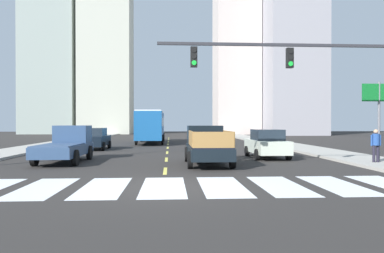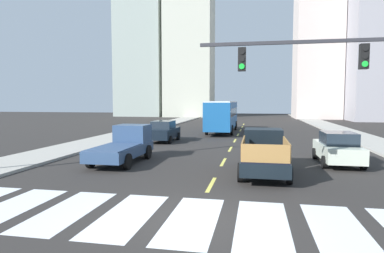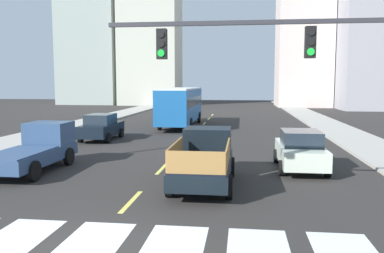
{
  "view_description": "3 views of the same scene",
  "coord_description": "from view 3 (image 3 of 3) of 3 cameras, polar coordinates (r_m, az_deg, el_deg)",
  "views": [
    {
      "loc": [
        0.22,
        -11.99,
        2.1
      ],
      "look_at": [
        1.62,
        11.37,
        1.88
      ],
      "focal_mm": 34.11,
      "sensor_mm": 36.0,
      "label": 1
    },
    {
      "loc": [
        1.74,
        -9.02,
        3.36
      ],
      "look_at": [
        -2.63,
        13.51,
        1.58
      ],
      "focal_mm": 31.0,
      "sensor_mm": 36.0,
      "label": 2
    },
    {
      "loc": [
        3.47,
        -8.13,
        3.77
      ],
      "look_at": [
        0.97,
        11.93,
        1.56
      ],
      "focal_mm": 37.59,
      "sensor_mm": 36.0,
      "label": 3
    }
  ],
  "objects": [
    {
      "name": "lane_dash_6",
      "position": [
        42.44,
        2.41,
        1.13
      ],
      "size": [
        0.16,
        2.4,
        0.01
      ],
      "primitive_type": "cube",
      "color": "#D7CC54",
      "rests_on": "ground"
    },
    {
      "name": "lane_dash_1",
      "position": [
        17.88,
        -4.26,
        -5.95
      ],
      "size": [
        0.16,
        2.4,
        0.01
      ],
      "primitive_type": "cube",
      "color": "#D7CC54",
      "rests_on": "ground"
    },
    {
      "name": "crosswalk_stripe_3",
      "position": [
        10.47,
        -25.64,
        -15.48
      ],
      "size": [
        1.42,
        4.0,
        0.01
      ],
      "primitive_type": "cube",
      "color": "silver",
      "rests_on": "ground"
    },
    {
      "name": "block_low_left",
      "position": [
        68.0,
        15.61,
        15.53
      ],
      "size": [
        8.03,
        9.18,
        30.04
      ],
      "primitive_type": "cube",
      "color": "beige",
      "rests_on": "ground"
    },
    {
      "name": "city_bus",
      "position": [
        34.78,
        -1.61,
        3.23
      ],
      "size": [
        2.72,
        10.8,
        3.32
      ],
      "rotation": [
        0.0,
        0.0,
        0.01
      ],
      "color": "#185596",
      "rests_on": "ground"
    },
    {
      "name": "lane_dash_4",
      "position": [
        32.53,
        0.95,
        -0.42
      ],
      "size": [
        0.16,
        2.4,
        0.01
      ],
      "primitive_type": "cube",
      "color": "#D7CC54",
      "rests_on": "ground"
    },
    {
      "name": "lane_dash_5",
      "position": [
        37.48,
        1.78,
        0.45
      ],
      "size": [
        0.16,
        2.4,
        0.01
      ],
      "primitive_type": "cube",
      "color": "#D7CC54",
      "rests_on": "ground"
    },
    {
      "name": "pickup_dark",
      "position": [
        18.77,
        -21.19,
        -2.93
      ],
      "size": [
        2.18,
        5.2,
        1.96
      ],
      "rotation": [
        0.0,
        0.0,
        -0.06
      ],
      "color": "navy",
      "rests_on": "ground"
    },
    {
      "name": "lane_dash_0",
      "position": [
        13.17,
        -8.62,
        -10.46
      ],
      "size": [
        0.16,
        2.4,
        0.01
      ],
      "primitive_type": "cube",
      "color": "#D7CC54",
      "rests_on": "ground"
    },
    {
      "name": "pickup_stakebed",
      "position": [
        15.13,
        1.84,
        -4.56
      ],
      "size": [
        2.18,
        5.2,
        1.96
      ],
      "rotation": [
        0.0,
        0.0,
        -0.04
      ],
      "color": "black",
      "rests_on": "ground"
    },
    {
      "name": "traffic_signal_gantry",
      "position": [
        11.69,
        22.32,
        8.12
      ],
      "size": [
        10.25,
        0.27,
        6.0
      ],
      "color": "#2D2D33",
      "rests_on": "ground"
    },
    {
      "name": "sedan_near_right",
      "position": [
        27.21,
        -12.74,
        -0.07
      ],
      "size": [
        2.02,
        4.4,
        1.72
      ],
      "rotation": [
        0.0,
        0.0,
        0.03
      ],
      "color": "black",
      "rests_on": "ground"
    },
    {
      "name": "sedan_near_left",
      "position": [
        18.12,
        15.11,
        -3.23
      ],
      "size": [
        2.02,
        4.4,
        1.72
      ],
      "rotation": [
        0.0,
        0.0,
        0.03
      ],
      "color": "silver",
      "rests_on": "ground"
    },
    {
      "name": "block_mid_right",
      "position": [
        76.01,
        -14.14,
        16.46
      ],
      "size": [
        10.23,
        9.01,
        35.03
      ],
      "primitive_type": "cube",
      "color": "gray",
      "rests_on": "ground"
    },
    {
      "name": "lane_dash_2",
      "position": [
        22.71,
        -1.77,
        -3.32
      ],
      "size": [
        0.16,
        2.4,
        0.01
      ],
      "primitive_type": "cube",
      "color": "#D7CC54",
      "rests_on": "ground"
    },
    {
      "name": "block_mid_left",
      "position": [
        64.47,
        24.57,
        14.42
      ],
      "size": [
        9.86,
        11.42,
        27.14
      ],
      "primitive_type": "cube",
      "color": "#94929A",
      "rests_on": "ground"
    },
    {
      "name": "sidewalk_left",
      "position": [
        30.06,
        -21.54,
        -1.27
      ],
      "size": [
        3.35,
        110.0,
        0.15
      ],
      "primitive_type": "cube",
      "color": "#A5A197",
      "rests_on": "ground"
    },
    {
      "name": "lane_dash_7",
      "position": [
        47.41,
        2.91,
        1.66
      ],
      "size": [
        0.16,
        2.4,
        0.01
      ],
      "primitive_type": "cube",
      "color": "#D7CC54",
      "rests_on": "ground"
    },
    {
      "name": "sidewalk_right",
      "position": [
        27.42,
        22.82,
        -2.01
      ],
      "size": [
        3.35,
        110.0,
        0.15
      ],
      "primitive_type": "cube",
      "color": "#A5A197",
      "rests_on": "ground"
    },
    {
      "name": "lane_dash_3",
      "position": [
        27.61,
        -0.17,
        -1.61
      ],
      "size": [
        0.16,
        2.4,
        0.01
      ],
      "primitive_type": "cube",
      "color": "#D7CC54",
      "rests_on": "ground"
    }
  ]
}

